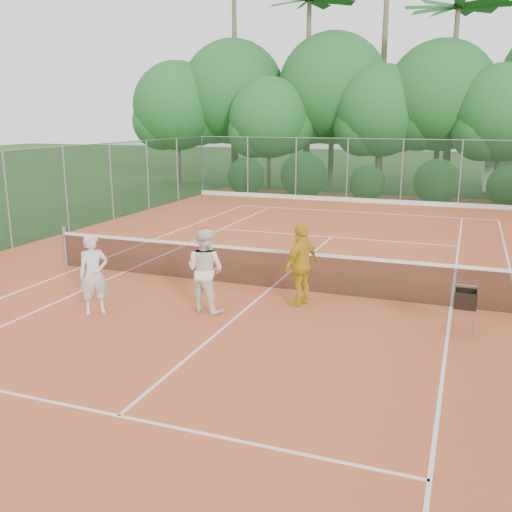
{
  "coord_description": "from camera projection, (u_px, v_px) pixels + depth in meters",
  "views": [
    {
      "loc": [
        4.25,
        -12.37,
        4.02
      ],
      "look_at": [
        0.07,
        -1.2,
        1.1
      ],
      "focal_mm": 40.0,
      "sensor_mm": 36.0,
      "label": 1
    }
  ],
  "objects": [
    {
      "name": "court_markings",
      "position": [
        271.0,
        288.0,
        13.65
      ],
      "size": [
        11.03,
        23.83,
        0.01
      ],
      "color": "white",
      "rests_on": "clay_court"
    },
    {
      "name": "stray_ball_a",
      "position": [
        381.0,
        212.0,
        24.4
      ],
      "size": [
        0.07,
        0.07,
        0.07
      ],
      "primitive_type": "sphere",
      "color": "#CADB32",
      "rests_on": "clay_court"
    },
    {
      "name": "ball_hopper",
      "position": [
        466.0,
        300.0,
        10.57
      ],
      "size": [
        0.38,
        0.38,
        0.87
      ],
      "rotation": [
        0.0,
        0.0,
        -0.05
      ],
      "color": "gray",
      "rests_on": "clay_court"
    },
    {
      "name": "tropical_treeline",
      "position": [
        420.0,
        96.0,
        30.36
      ],
      "size": [
        32.1,
        8.49,
        15.03
      ],
      "color": "brown",
      "rests_on": "ground"
    },
    {
      "name": "player_white",
      "position": [
        94.0,
        274.0,
        11.77
      ],
      "size": [
        0.71,
        0.71,
        1.67
      ],
      "primitive_type": "imported",
      "rotation": [
        0.0,
        0.0,
        0.8
      ],
      "color": "silver",
      "rests_on": "clay_court"
    },
    {
      "name": "player_yellow",
      "position": [
        302.0,
        265.0,
        12.28
      ],
      "size": [
        0.79,
        1.14,
        1.79
      ],
      "primitive_type": "imported",
      "rotation": [
        0.0,
        0.0,
        -1.95
      ],
      "color": "gold",
      "rests_on": "clay_court"
    },
    {
      "name": "player_center_grp",
      "position": [
        205.0,
        270.0,
        11.88
      ],
      "size": [
        0.98,
        0.82,
        1.81
      ],
      "color": "white",
      "rests_on": "clay_court"
    },
    {
      "name": "clay_court",
      "position": [
        271.0,
        289.0,
        13.66
      ],
      "size": [
        18.0,
        36.0,
        0.02
      ],
      "primitive_type": "cube",
      "color": "#CB5A2E",
      "rests_on": "ground"
    },
    {
      "name": "stray_ball_b",
      "position": [
        402.0,
        213.0,
        24.03
      ],
      "size": [
        0.07,
        0.07,
        0.07
      ],
      "primitive_type": "sphere",
      "color": "yellow",
      "rests_on": "clay_court"
    },
    {
      "name": "tennis_net",
      "position": [
        271.0,
        268.0,
        13.53
      ],
      "size": [
        11.97,
        0.1,
        1.1
      ],
      "color": "gray",
      "rests_on": "clay_court"
    },
    {
      "name": "fence_back",
      "position": [
        374.0,
        171.0,
        26.95
      ],
      "size": [
        18.07,
        0.07,
        3.0
      ],
      "color": "#19381E",
      "rests_on": "clay_court"
    },
    {
      "name": "ground",
      "position": [
        271.0,
        289.0,
        13.66
      ],
      "size": [
        120.0,
        120.0,
        0.0
      ],
      "primitive_type": "plane",
      "color": "#234719",
      "rests_on": "ground"
    },
    {
      "name": "stray_ball_c",
      "position": [
        367.0,
        212.0,
        24.41
      ],
      "size": [
        0.07,
        0.07,
        0.07
      ],
      "primitive_type": "sphere",
      "color": "#C7D130",
      "rests_on": "clay_court"
    }
  ]
}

